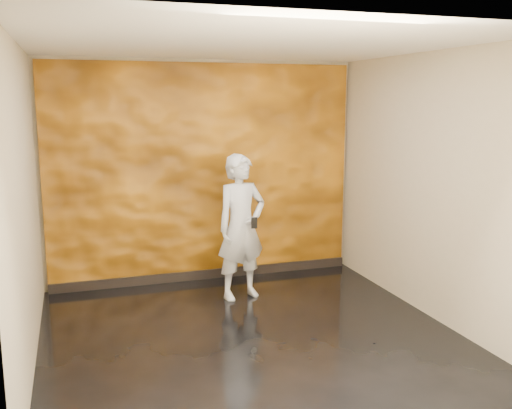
# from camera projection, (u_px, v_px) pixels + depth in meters

# --- Properties ---
(room) EXTENTS (4.02, 4.02, 2.81)m
(room) POSITION_uv_depth(u_px,v_px,m) (250.00, 196.00, 5.40)
(room) COLOR black
(room) RESTS_ON ground
(feature_wall) EXTENTS (3.90, 0.06, 2.75)m
(feature_wall) POSITION_uv_depth(u_px,v_px,m) (204.00, 174.00, 7.24)
(feature_wall) COLOR orange
(feature_wall) RESTS_ON ground
(baseboard) EXTENTS (3.90, 0.04, 0.12)m
(baseboard) POSITION_uv_depth(u_px,v_px,m) (207.00, 274.00, 7.44)
(baseboard) COLOR black
(baseboard) RESTS_ON ground
(man) EXTENTS (0.70, 0.54, 1.70)m
(man) POSITION_uv_depth(u_px,v_px,m) (241.00, 227.00, 6.62)
(man) COLOR #9B9EA9
(man) RESTS_ON ground
(phone) EXTENTS (0.07, 0.03, 0.13)m
(phone) POSITION_uv_depth(u_px,v_px,m) (254.00, 223.00, 6.41)
(phone) COLOR black
(phone) RESTS_ON man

